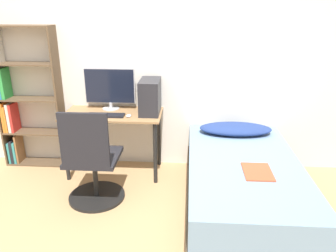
% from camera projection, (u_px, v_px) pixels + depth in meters
% --- Properties ---
extents(ground_plane, '(14.00, 14.00, 0.00)m').
position_uv_depth(ground_plane, '(124.00, 245.00, 2.70)').
color(ground_plane, tan).
extents(wall_back, '(8.00, 0.05, 2.50)m').
position_uv_depth(wall_back, '(145.00, 62.00, 3.72)').
color(wall_back, silver).
rests_on(wall_back, ground_plane).
extents(desk, '(1.09, 0.54, 0.73)m').
position_uv_depth(desk, '(113.00, 123.00, 3.68)').
color(desk, '#997047').
rests_on(desk, ground_plane).
extents(bookshelf, '(0.73, 0.22, 1.66)m').
position_uv_depth(bookshelf, '(20.00, 103.00, 3.85)').
color(bookshelf, brown).
rests_on(bookshelf, ground_plane).
extents(office_chair, '(0.57, 0.57, 0.99)m').
position_uv_depth(office_chair, '(93.00, 168.00, 3.18)').
color(office_chair, black).
rests_on(office_chair, ground_plane).
extents(bed, '(1.04, 1.90, 0.52)m').
position_uv_depth(bed, '(242.00, 186.00, 3.09)').
color(bed, '#4C3D2D').
rests_on(bed, ground_plane).
extents(pillow, '(0.79, 0.36, 0.11)m').
position_uv_depth(pillow, '(235.00, 129.00, 3.62)').
color(pillow, navy).
rests_on(pillow, bed).
extents(magazine, '(0.24, 0.32, 0.01)m').
position_uv_depth(magazine, '(258.00, 172.00, 2.79)').
color(magazine, '#B24C2D').
rests_on(magazine, bed).
extents(monitor, '(0.58, 0.20, 0.47)m').
position_uv_depth(monitor, '(110.00, 88.00, 3.71)').
color(monitor, '#B7B7BC').
rests_on(monitor, desk).
extents(keyboard, '(0.40, 0.13, 0.02)m').
position_uv_depth(keyboard, '(106.00, 115.00, 3.54)').
color(keyboard, black).
rests_on(keyboard, desk).
extents(pc_tower, '(0.21, 0.40, 0.37)m').
position_uv_depth(pc_tower, '(150.00, 96.00, 3.60)').
color(pc_tower, '#232328').
rests_on(pc_tower, desk).
extents(mouse, '(0.06, 0.09, 0.02)m').
position_uv_depth(mouse, '(129.00, 116.00, 3.52)').
color(mouse, silver).
rests_on(mouse, desk).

